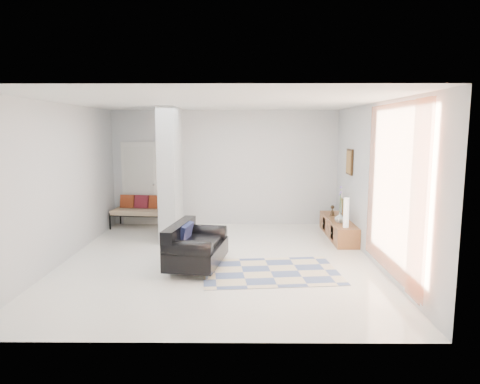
{
  "coord_description": "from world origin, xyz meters",
  "views": [
    {
      "loc": [
        0.44,
        -7.44,
        2.34
      ],
      "look_at": [
        0.38,
        0.6,
        1.16
      ],
      "focal_mm": 32.0,
      "sensor_mm": 36.0,
      "label": 1
    }
  ],
  "objects": [
    {
      "name": "area_rug",
      "position": [
        0.9,
        -0.63,
        0.01
      ],
      "size": [
        2.35,
        1.68,
        0.01
      ],
      "primitive_type": "cube",
      "rotation": [
        0.0,
        0.0,
        0.1
      ],
      "color": "beige",
      "rests_on": "floor"
    },
    {
      "name": "cylinder_lamp",
      "position": [
        2.5,
        0.94,
        0.7
      ],
      "size": [
        0.11,
        0.11,
        0.59
      ],
      "primitive_type": "cylinder",
      "color": "white",
      "rests_on": "media_console"
    },
    {
      "name": "hallway_door",
      "position": [
        -2.1,
        2.96,
        1.02
      ],
      "size": [
        0.85,
        0.06,
        2.04
      ],
      "primitive_type": "cube",
      "color": "silver",
      "rests_on": "floor"
    },
    {
      "name": "ceiling",
      "position": [
        0.0,
        0.0,
        2.8
      ],
      "size": [
        6.0,
        6.0,
        0.0
      ],
      "primitive_type": "plane",
      "rotation": [
        3.14,
        0.0,
        0.0
      ],
      "color": "white",
      "rests_on": "wall_back"
    },
    {
      "name": "wall_back",
      "position": [
        0.0,
        3.0,
        1.4
      ],
      "size": [
        6.0,
        0.0,
        6.0
      ],
      "primitive_type": "plane",
      "rotation": [
        1.57,
        0.0,
        0.0
      ],
      "color": "silver",
      "rests_on": "ground"
    },
    {
      "name": "loveseat",
      "position": [
        -0.4,
        -0.39,
        0.36
      ],
      "size": [
        1.02,
        1.5,
        0.76
      ],
      "rotation": [
        0.0,
        0.0,
        -0.16
      ],
      "color": "silver",
      "rests_on": "floor"
    },
    {
      "name": "bronze_figurine",
      "position": [
        2.47,
        2.11,
        0.52
      ],
      "size": [
        0.13,
        0.13,
        0.23
      ],
      "primitive_type": null,
      "rotation": [
        0.0,
        0.0,
        0.1
      ],
      "color": "black",
      "rests_on": "media_console"
    },
    {
      "name": "daybed",
      "position": [
        -1.93,
        2.64,
        0.42
      ],
      "size": [
        1.61,
        0.82,
        0.77
      ],
      "rotation": [
        0.0,
        0.0,
        -0.11
      ],
      "color": "black",
      "rests_on": "floor"
    },
    {
      "name": "vase",
      "position": [
        2.47,
        1.35,
        0.51
      ],
      "size": [
        0.22,
        0.22,
        0.22
      ],
      "primitive_type": "imported",
      "rotation": [
        0.0,
        0.0,
        -0.05
      ],
      "color": "#B8C3BF",
      "rests_on": "media_console"
    },
    {
      "name": "wall_right",
      "position": [
        2.75,
        0.0,
        1.4
      ],
      "size": [
        0.0,
        6.0,
        6.0
      ],
      "primitive_type": "plane",
      "rotation": [
        1.57,
        0.0,
        -1.57
      ],
      "color": "silver",
      "rests_on": "ground"
    },
    {
      "name": "curtain",
      "position": [
        2.67,
        -1.15,
        1.45
      ],
      "size": [
        0.0,
        2.55,
        2.55
      ],
      "primitive_type": "plane",
      "rotation": [
        1.57,
        0.0,
        1.57
      ],
      "color": "#FF7943",
      "rests_on": "wall_right"
    },
    {
      "name": "wall_front",
      "position": [
        0.0,
        -3.0,
        1.4
      ],
      "size": [
        6.0,
        0.0,
        6.0
      ],
      "primitive_type": "plane",
      "rotation": [
        -1.57,
        0.0,
        0.0
      ],
      "color": "silver",
      "rests_on": "ground"
    },
    {
      "name": "partition_column",
      "position": [
        -1.1,
        1.6,
        1.4
      ],
      "size": [
        0.35,
        1.2,
        2.8
      ],
      "primitive_type": "cube",
      "color": "#A3A8AA",
      "rests_on": "floor"
    },
    {
      "name": "media_console",
      "position": [
        2.52,
        1.7,
        0.2
      ],
      "size": [
        0.45,
        2.0,
        0.8
      ],
      "color": "brown",
      "rests_on": "floor"
    },
    {
      "name": "floor",
      "position": [
        0.0,
        0.0,
        0.0
      ],
      "size": [
        6.0,
        6.0,
        0.0
      ],
      "primitive_type": "plane",
      "color": "white",
      "rests_on": "ground"
    },
    {
      "name": "wall_art",
      "position": [
        2.72,
        1.7,
        1.65
      ],
      "size": [
        0.04,
        0.45,
        0.55
      ],
      "primitive_type": "cube",
      "color": "#3A230F",
      "rests_on": "wall_right"
    },
    {
      "name": "wall_left",
      "position": [
        -2.75,
        0.0,
        1.4
      ],
      "size": [
        0.0,
        6.0,
        6.0
      ],
      "primitive_type": "plane",
      "rotation": [
        1.57,
        0.0,
        1.57
      ],
      "color": "silver",
      "rests_on": "ground"
    }
  ]
}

